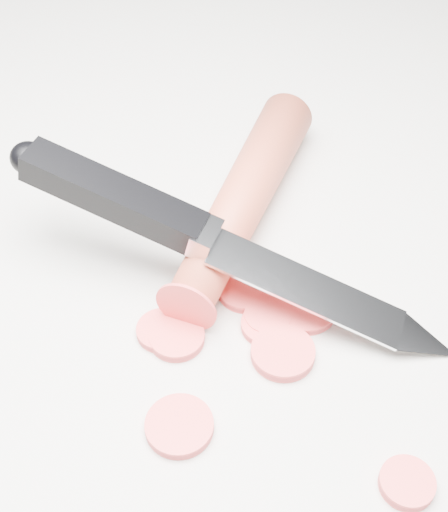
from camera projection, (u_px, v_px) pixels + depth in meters
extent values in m
plane|color=beige|center=(245.00, 282.00, 0.46)|extent=(2.40, 2.40, 0.00)
cylinder|color=#BD3F28|center=(244.00, 198.00, 0.49)|extent=(0.13, 0.20, 0.03)
cylinder|color=#EF3939|center=(162.00, 331.00, 0.43)|extent=(0.03, 0.03, 0.01)
cylinder|color=#EF3939|center=(179.00, 426.00, 0.39)|extent=(0.04, 0.04, 0.01)
cylinder|color=#EF3939|center=(304.00, 307.00, 0.44)|extent=(0.04, 0.04, 0.01)
cylinder|color=#EF3939|center=(268.00, 317.00, 0.44)|extent=(0.03, 0.03, 0.01)
cylinder|color=#EF3939|center=(267.00, 325.00, 0.43)|extent=(0.03, 0.03, 0.01)
cylinder|color=#EF3939|center=(245.00, 290.00, 0.45)|extent=(0.03, 0.03, 0.01)
cylinder|color=#EF3939|center=(407.00, 483.00, 0.36)|extent=(0.03, 0.03, 0.01)
cylinder|color=#EF3939|center=(283.00, 353.00, 0.42)|extent=(0.04, 0.04, 0.01)
cylinder|color=#EF3939|center=(177.00, 337.00, 0.43)|extent=(0.03, 0.03, 0.01)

